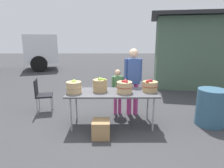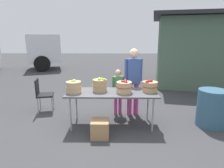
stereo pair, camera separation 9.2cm
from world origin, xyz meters
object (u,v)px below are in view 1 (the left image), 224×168
apple_basket_red_1 (150,86)px  folding_chair (41,93)px  apple_basket_green_0 (74,87)px  apple_basket_green_1 (100,85)px  vendor_adult (133,77)px  produce_crate (101,129)px  market_table (112,94)px  trash_barrel (211,107)px  apple_basket_red_0 (124,87)px  child_customer (118,88)px

apple_basket_red_1 → folding_chair: size_ratio=0.39×
apple_basket_green_0 → apple_basket_green_1: 0.55m
vendor_adult → produce_crate: vendor_adult is taller
market_table → apple_basket_green_0: size_ratio=5.82×
market_table → trash_barrel: size_ratio=2.37×
apple_basket_red_0 → apple_basket_red_1: size_ratio=1.00×
child_customer → folding_chair: child_customer is taller
apple_basket_green_0 → vendor_adult: size_ratio=0.20×
child_customer → produce_crate: bearing=60.2°
market_table → apple_basket_red_0: 0.32m
apple_basket_red_0 → produce_crate: size_ratio=1.00×
folding_chair → produce_crate: folding_chair is taller
vendor_adult → apple_basket_red_1: bearing=112.0°
apple_basket_green_1 → folding_chair: apple_basket_green_1 is taller
apple_basket_red_1 → child_customer: (-0.67, 0.60, -0.21)m
apple_basket_green_1 → child_customer: size_ratio=0.28×
apple_basket_red_1 → market_table: bearing=-177.4°
apple_basket_green_0 → apple_basket_red_1: 1.60m
apple_basket_green_0 → trash_barrel: (2.93, 0.06, -0.47)m
market_table → produce_crate: size_ratio=5.64×
apple_basket_green_0 → trash_barrel: size_ratio=0.41×
market_table → apple_basket_red_1: bearing=2.6°
market_table → apple_basket_green_0: (-0.79, -0.07, 0.17)m
apple_basket_red_0 → folding_chair: size_ratio=0.39×
trash_barrel → apple_basket_red_1: bearing=178.2°
trash_barrel → vendor_adult: bearing=159.4°
market_table → vendor_adult: vendor_adult is taller
apple_basket_green_0 → market_table: bearing=4.8°
apple_basket_red_1 → child_customer: size_ratio=0.30×
apple_basket_red_0 → folding_chair: bearing=158.3°
child_customer → folding_chair: (-1.93, 0.12, -0.15)m
apple_basket_green_0 → apple_basket_green_1: (0.53, 0.12, 0.01)m
trash_barrel → apple_basket_green_1: bearing=178.7°
market_table → folding_chair: (-1.79, 0.75, -0.20)m
apple_basket_green_0 → vendor_adult: 1.46m
folding_chair → produce_crate: (1.58, -1.29, -0.34)m
market_table → apple_basket_green_1: (-0.26, 0.05, 0.18)m
apple_basket_green_0 → child_customer: child_customer is taller
apple_basket_red_0 → trash_barrel: apple_basket_red_0 is taller
market_table → apple_basket_red_1: apple_basket_red_1 is taller
apple_basket_red_0 → folding_chair: (-2.05, 0.81, -0.37)m
trash_barrel → produce_crate: size_ratio=2.38×
apple_basket_red_0 → trash_barrel: bearing=1.7°
apple_basket_green_1 → child_customer: 0.74m
folding_chair → apple_basket_green_0: bearing=-141.8°
market_table → trash_barrel: bearing=-0.2°
apple_basket_green_1 → apple_basket_red_0: size_ratio=0.95×
market_table → folding_chair: bearing=157.2°
folding_chair → trash_barrel: size_ratio=1.07×
apple_basket_green_0 → produce_crate: size_ratio=0.97×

